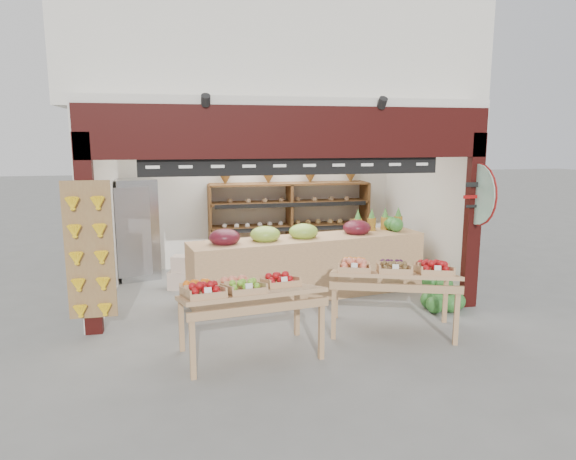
# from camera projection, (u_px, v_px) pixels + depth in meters

# --- Properties ---
(ground) EXTENTS (60.00, 60.00, 0.00)m
(ground) POSITION_uv_depth(u_px,v_px,m) (281.00, 297.00, 8.44)
(ground) COLOR slate
(ground) RESTS_ON ground
(shop_structure) EXTENTS (6.36, 5.12, 5.40)m
(shop_structure) POSITION_uv_depth(u_px,v_px,m) (263.00, 62.00, 9.30)
(shop_structure) COLOR silver
(shop_structure) RESTS_ON ground
(banana_board) EXTENTS (0.60, 0.15, 1.80)m
(banana_board) POSITION_uv_depth(u_px,v_px,m) (89.00, 254.00, 6.56)
(banana_board) COLOR olive
(banana_board) RESTS_ON ground
(gift_sign) EXTENTS (0.04, 0.93, 0.92)m
(gift_sign) POSITION_uv_depth(u_px,v_px,m) (478.00, 194.00, 7.58)
(gift_sign) COLOR #A1CAB3
(gift_sign) RESTS_ON ground
(back_shelving) EXTENTS (3.20, 0.53, 1.96)m
(back_shelving) POSITION_uv_depth(u_px,v_px,m) (289.00, 209.00, 10.21)
(back_shelving) COLOR brown
(back_shelving) RESTS_ON ground
(refrigerator) EXTENTS (0.89, 0.89, 1.84)m
(refrigerator) POSITION_uv_depth(u_px,v_px,m) (135.00, 229.00, 9.44)
(refrigerator) COLOR #ADB0B4
(refrigerator) RESTS_ON ground
(cardboard_stack) EXTENTS (1.03, 0.73, 0.59)m
(cardboard_stack) POSITION_uv_depth(u_px,v_px,m) (195.00, 277.00, 8.83)
(cardboard_stack) COLOR beige
(cardboard_stack) RESTS_ON ground
(mid_counter) EXTENTS (4.00, 1.43, 1.21)m
(mid_counter) POSITION_uv_depth(u_px,v_px,m) (308.00, 264.00, 8.41)
(mid_counter) COLOR tan
(mid_counter) RESTS_ON ground
(display_table_left) EXTENTS (1.74, 1.13, 1.04)m
(display_table_left) POSITION_uv_depth(u_px,v_px,m) (240.00, 291.00, 6.03)
(display_table_left) COLOR tan
(display_table_left) RESTS_ON ground
(display_table_right) EXTENTS (1.86, 1.41, 1.05)m
(display_table_right) POSITION_uv_depth(u_px,v_px,m) (393.00, 271.00, 6.83)
(display_table_right) COLOR tan
(display_table_right) RESTS_ON ground
(watermelon_pile) EXTENTS (0.71, 0.67, 0.51)m
(watermelon_pile) POSITION_uv_depth(u_px,v_px,m) (442.00, 297.00, 7.84)
(watermelon_pile) COLOR #1A4E1A
(watermelon_pile) RESTS_ON ground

